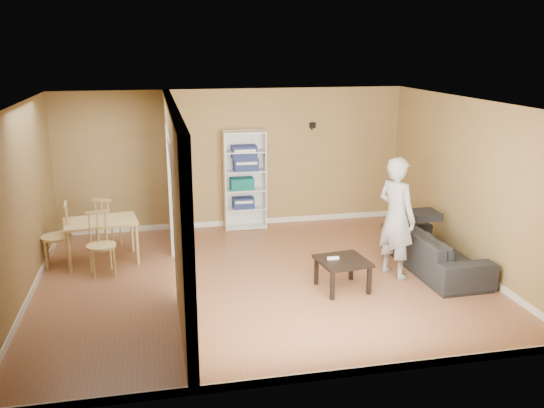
{
  "coord_description": "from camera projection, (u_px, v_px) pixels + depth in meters",
  "views": [
    {
      "loc": [
        -1.46,
        -7.81,
        3.36
      ],
      "look_at": [
        0.2,
        0.2,
        1.1
      ],
      "focal_mm": 38.0,
      "sensor_mm": 36.0,
      "label": 1
    }
  ],
  "objects": [
    {
      "name": "room_shell",
      "position": [
        261.0,
        195.0,
        8.2
      ],
      "size": [
        6.5,
        6.5,
        6.5
      ],
      "color": "brown",
      "rests_on": "ground"
    },
    {
      "name": "chair_near",
      "position": [
        101.0,
        244.0,
        8.63
      ],
      "size": [
        0.53,
        0.53,
        0.96
      ],
      "primitive_type": null,
      "rotation": [
        0.0,
        0.0,
        0.24
      ],
      "color": "#D4C18B",
      "rests_on": "ground"
    },
    {
      "name": "sofa",
      "position": [
        434.0,
        243.0,
        8.87
      ],
      "size": [
        2.19,
        0.98,
        0.83
      ],
      "primitive_type": "imported",
      "rotation": [
        0.0,
        0.0,
        1.59
      ],
      "color": "#2F2F32",
      "rests_on": "ground"
    },
    {
      "name": "game_controller",
      "position": [
        333.0,
        258.0,
        8.11
      ],
      "size": [
        0.17,
        0.04,
        0.03
      ],
      "primitive_type": "cube",
      "color": "white",
      "rests_on": "coffee_table"
    },
    {
      "name": "paper_box_navy_c",
      "position": [
        244.0,
        152.0,
        10.6
      ],
      "size": [
        0.46,
        0.3,
        0.23
      ],
      "primitive_type": "cube",
      "color": "navy",
      "rests_on": "bookshelf"
    },
    {
      "name": "paper_box_navy_b",
      "position": [
        246.0,
        164.0,
        10.67
      ],
      "size": [
        0.45,
        0.29,
        0.23
      ],
      "primitive_type": "cube",
      "color": "navy",
      "rests_on": "bookshelf"
    },
    {
      "name": "bookshelf",
      "position": [
        244.0,
        180.0,
        10.79
      ],
      "size": [
        0.78,
        0.34,
        1.85
      ],
      "color": "white",
      "rests_on": "ground"
    },
    {
      "name": "paper_box_navy_a",
      "position": [
        243.0,
        203.0,
        10.85
      ],
      "size": [
        0.39,
        0.26,
        0.2
      ],
      "primitive_type": "cube",
      "color": "navy",
      "rests_on": "bookshelf"
    },
    {
      "name": "wall_speaker",
      "position": [
        312.0,
        125.0,
        10.87
      ],
      "size": [
        0.1,
        0.1,
        0.1
      ],
      "primitive_type": "cube",
      "color": "black",
      "rests_on": "room_shell"
    },
    {
      "name": "coffee_table",
      "position": [
        343.0,
        264.0,
        8.11
      ],
      "size": [
        0.67,
        0.67,
        0.45
      ],
      "rotation": [
        0.0,
        0.0,
        0.12
      ],
      "color": "black",
      "rests_on": "ground"
    },
    {
      "name": "chair_far",
      "position": [
        108.0,
        222.0,
        9.76
      ],
      "size": [
        0.56,
        0.56,
        0.92
      ],
      "primitive_type": null,
      "rotation": [
        0.0,
        0.0,
        2.72
      ],
      "color": "tan",
      "rests_on": "ground"
    },
    {
      "name": "dining_table",
      "position": [
        101.0,
        225.0,
        9.1
      ],
      "size": [
        1.11,
        0.74,
        0.69
      ],
      "rotation": [
        0.0,
        0.0,
        0.15
      ],
      "color": "#D6CA79",
      "rests_on": "ground"
    },
    {
      "name": "chair_left",
      "position": [
        56.0,
        235.0,
        8.94
      ],
      "size": [
        0.51,
        0.51,
        1.02
      ],
      "primitive_type": null,
      "rotation": [
        0.0,
        0.0,
        -1.48
      ],
      "color": "tan",
      "rests_on": "ground"
    },
    {
      "name": "person",
      "position": [
        397.0,
        207.0,
        8.43
      ],
      "size": [
        0.96,
        0.87,
        2.14
      ],
      "primitive_type": "imported",
      "rotation": [
        0.0,
        0.0,
        2.0
      ],
      "color": "slate",
      "rests_on": "ground"
    },
    {
      "name": "partition",
      "position": [
        176.0,
        199.0,
        7.97
      ],
      "size": [
        0.22,
        5.5,
        2.6
      ],
      "primitive_type": null,
      "color": "#A7844F",
      "rests_on": "ground"
    },
    {
      "name": "paper_box_teal",
      "position": [
        242.0,
        184.0,
        10.75
      ],
      "size": [
        0.43,
        0.28,
        0.22
      ],
      "primitive_type": "cube",
      "color": "#278074",
      "rests_on": "bookshelf"
    }
  ]
}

